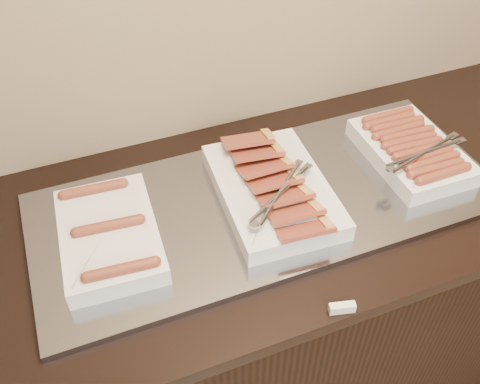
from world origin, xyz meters
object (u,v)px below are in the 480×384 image
(warming_tray, at_px, (268,201))
(dish_left, at_px, (109,235))
(counter, at_px, (263,303))
(dish_center, at_px, (273,189))
(dish_right, at_px, (412,150))

(warming_tray, distance_m, dish_left, 0.41)
(counter, xyz_separation_m, dish_center, (0.01, -0.00, 0.50))
(warming_tray, xyz_separation_m, dish_center, (0.01, -0.00, 0.04))
(warming_tray, bearing_deg, counter, 0.00)
(dish_left, xyz_separation_m, dish_right, (0.84, -0.00, 0.01))
(dish_center, xyz_separation_m, dish_right, (0.42, -0.00, 0.00))
(counter, bearing_deg, dish_center, -17.48)
(counter, height_order, dish_right, dish_right)
(dish_center, distance_m, dish_right, 0.42)
(dish_left, bearing_deg, dish_center, 2.84)
(counter, distance_m, dish_right, 0.66)
(counter, xyz_separation_m, dish_left, (-0.41, 0.00, 0.50))
(warming_tray, distance_m, dish_center, 0.04)
(counter, distance_m, dish_left, 0.64)
(dish_left, xyz_separation_m, dish_center, (0.42, -0.00, 0.00))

